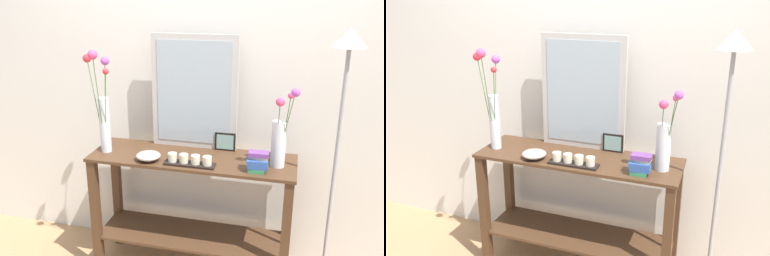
# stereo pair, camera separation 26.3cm
# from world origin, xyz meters

# --- Properties ---
(wall_back) EXTENTS (6.40, 0.08, 2.70)m
(wall_back) POSITION_xyz_m (0.00, 0.33, 1.35)
(wall_back) COLOR silver
(wall_back) RESTS_ON ground
(console_table) EXTENTS (1.34, 0.43, 0.86)m
(console_table) POSITION_xyz_m (0.00, 0.00, 0.53)
(console_table) COLOR #472D1C
(console_table) RESTS_ON ground
(mirror_leaning) EXTENTS (0.58, 0.03, 0.77)m
(mirror_leaning) POSITION_xyz_m (-0.03, 0.18, 1.24)
(mirror_leaning) COLOR #B7B2AD
(mirror_leaning) RESTS_ON console_table
(tall_vase_left) EXTENTS (0.18, 0.26, 0.70)m
(tall_vase_left) POSITION_xyz_m (-0.58, -0.06, 1.15)
(tall_vase_left) COLOR silver
(tall_vase_left) RESTS_ON console_table
(vase_right) EXTENTS (0.15, 0.15, 0.52)m
(vase_right) POSITION_xyz_m (0.55, -0.02, 1.04)
(vase_right) COLOR silver
(vase_right) RESTS_ON console_table
(candle_tray) EXTENTS (0.32, 0.09, 0.07)m
(candle_tray) POSITION_xyz_m (0.02, -0.13, 0.89)
(candle_tray) COLOR black
(candle_tray) RESTS_ON console_table
(picture_frame_small) EXTENTS (0.14, 0.01, 0.12)m
(picture_frame_small) POSITION_xyz_m (0.19, 0.16, 0.92)
(picture_frame_small) COLOR black
(picture_frame_small) RESTS_ON console_table
(decorative_bowl) EXTENTS (0.16, 0.16, 0.06)m
(decorative_bowl) POSITION_xyz_m (-0.25, -0.13, 0.89)
(decorative_bowl) COLOR #9E9389
(decorative_bowl) RESTS_ON console_table
(book_stack) EXTENTS (0.13, 0.10, 0.12)m
(book_stack) POSITION_xyz_m (0.44, -0.12, 0.92)
(book_stack) COLOR #388E56
(book_stack) RESTS_ON console_table
(floor_lamp) EXTENTS (0.24, 0.24, 1.71)m
(floor_lamp) POSITION_xyz_m (0.88, -0.09, 1.15)
(floor_lamp) COLOR #9E9EA3
(floor_lamp) RESTS_ON ground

